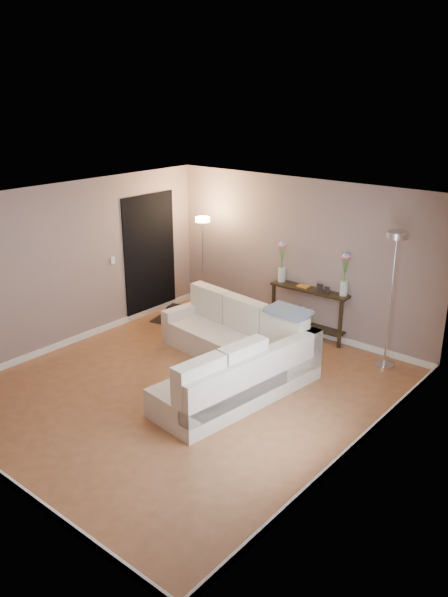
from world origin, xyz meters
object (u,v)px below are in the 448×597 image
Objects in this scene: sectional_sofa at (234,353)px; floor_lamp_lit at (203,247)px; console_table at (306,308)px; floor_lamp_unlit at (393,274)px.

sectional_sofa is 1.52× the size of floor_lamp_lit.
console_table is 1.88m from floor_lamp_unlit.
floor_lamp_unlit reaches higher than console_table.
console_table is at bearing 170.00° from floor_lamp_unlit.
floor_lamp_lit is at bearing -178.10° from floor_lamp_unlit.
console_table is at bearing 11.51° from floor_lamp_lit.
console_table is 0.67× the size of floor_lamp_unlit.
floor_lamp_unlit reaches higher than sectional_sofa.
console_table is 2.13m from floor_lamp_lit.
floor_lamp_unlit reaches higher than floor_lamp_lit.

